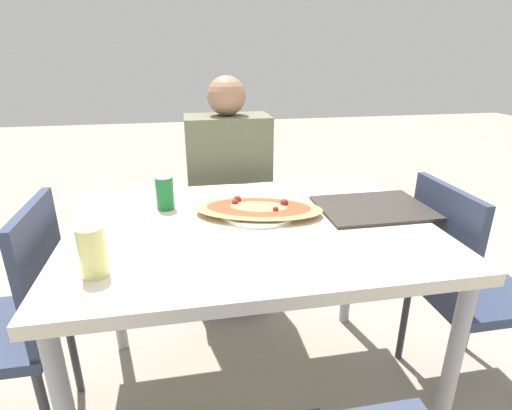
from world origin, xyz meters
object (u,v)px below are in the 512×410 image
at_px(chair_side_right, 461,280).
at_px(drink_glass, 93,252).
at_px(pizza_main, 259,209).
at_px(soda_can, 165,193).
at_px(chair_side_left, 14,317).
at_px(person_seated, 230,181).
at_px(chair_far_seated, 228,212).
at_px(dining_table, 252,243).

bearing_deg(chair_side_right, drink_glass, -82.17).
height_order(pizza_main, drink_glass, drink_glass).
distance_m(pizza_main, soda_can, 0.36).
height_order(chair_side_left, person_seated, person_seated).
xyz_separation_m(chair_far_seated, soda_can, (-0.30, -0.58, 0.33)).
xyz_separation_m(chair_side_right, soda_can, (-1.10, 0.28, 0.33)).
bearing_deg(pizza_main, chair_side_left, -173.88).
distance_m(chair_far_seated, drink_glass, 1.19).
distance_m(chair_side_left, drink_glass, 0.54).
bearing_deg(person_seated, dining_table, 89.75).
distance_m(chair_far_seated, chair_side_left, 1.14).
relative_size(dining_table, chair_side_left, 1.38).
xyz_separation_m(chair_far_seated, chair_side_left, (-0.81, -0.79, 0.00)).
bearing_deg(chair_side_left, drink_glass, -125.53).
bearing_deg(chair_side_left, soda_can, -67.23).
relative_size(chair_side_right, pizza_main, 1.76).
bearing_deg(pizza_main, chair_far_seated, 92.94).
distance_m(chair_far_seated, pizza_main, 0.76).
bearing_deg(soda_can, chair_side_right, -14.38).
height_order(chair_far_seated, chair_side_left, same).
bearing_deg(chair_side_right, chair_side_left, -92.40).
relative_size(dining_table, drink_glass, 8.89).
bearing_deg(person_seated, pizza_main, 93.50).
distance_m(dining_table, chair_far_seated, 0.81).
distance_m(chair_far_seated, chair_side_right, 1.18).
distance_m(soda_can, drink_glass, 0.49).
xyz_separation_m(soda_can, drink_glass, (-0.17, -0.46, 0.01)).
distance_m(person_seated, pizza_main, 0.60).
relative_size(person_seated, soda_can, 9.86).
bearing_deg(chair_far_seated, person_seated, 90.00).
bearing_deg(drink_glass, person_seated, 63.04).
height_order(chair_side_left, chair_side_right, same).
height_order(dining_table, pizza_main, pizza_main).
bearing_deg(chair_side_left, chair_far_seated, -45.60).
relative_size(dining_table, pizza_main, 2.43).
relative_size(chair_far_seated, drink_glass, 6.43).
relative_size(chair_far_seated, soda_can, 7.16).
xyz_separation_m(chair_far_seated, pizza_main, (0.04, -0.70, 0.29)).
distance_m(chair_side_left, chair_side_right, 1.62).
distance_m(chair_far_seated, soda_can, 0.73).
height_order(dining_table, soda_can, soda_can).
xyz_separation_m(chair_side_left, soda_can, (0.51, 0.22, 0.33)).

